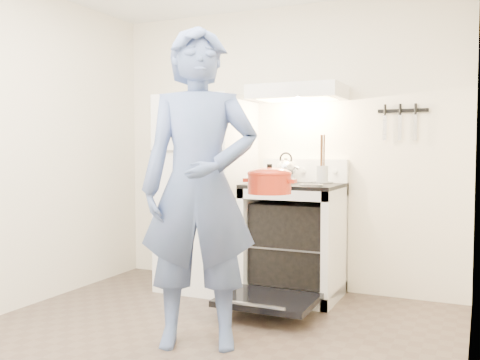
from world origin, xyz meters
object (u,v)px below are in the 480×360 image
Objects in this scene: person at (199,188)px; stove_body at (294,242)px; refrigerator at (207,193)px; dutch_oven at (269,184)px; tea_kettle at (286,167)px.

stove_body is at bearing 58.36° from person.
refrigerator reaches higher than dutch_oven.
stove_body is at bearing -49.77° from tea_kettle.
person reaches higher than stove_body.
refrigerator is 0.90m from stove_body.
dutch_oven is (0.36, 0.28, 0.02)m from person.
tea_kettle is at bearing 104.60° from dutch_oven.
person reaches higher than tea_kettle.
dutch_oven is (0.30, -1.17, -0.06)m from tea_kettle.
refrigerator is at bearing -165.27° from tea_kettle.
tea_kettle is (0.68, 0.18, 0.23)m from refrigerator.
refrigerator is 4.84× the size of dutch_oven.
dutch_oven reaches higher than stove_body.
tea_kettle is 1.21m from dutch_oven.
tea_kettle reaches higher than stove_body.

